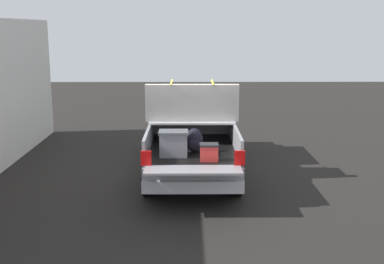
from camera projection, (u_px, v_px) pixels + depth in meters
The scene contains 2 objects.
ground_plane at pixel (192, 171), 11.99m from camera, with size 40.00×40.00×0.00m, color black.
pickup_truck at pixel (192, 129), 12.14m from camera, with size 6.05×2.07×2.23m.
Camera 1 is at (-11.53, 0.09, 3.44)m, focal length 45.89 mm.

